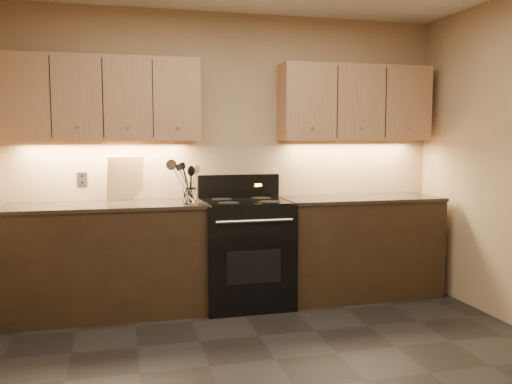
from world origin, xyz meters
TOP-DOWN VIEW (x-y plane):
  - wall_back at (0.00, 2.00)m, footprint 4.00×0.04m
  - counter_left at (-1.10, 1.70)m, footprint 1.62×0.62m
  - counter_right at (1.18, 1.70)m, footprint 1.46×0.62m
  - stove at (0.08, 1.68)m, footprint 0.76×0.68m
  - upper_cab_left at (-1.10, 1.85)m, footprint 1.60×0.30m
  - upper_cab_right at (1.18, 1.85)m, footprint 1.44×0.30m
  - outlet_plate at (-1.30, 1.99)m, footprint 0.08×0.01m
  - utensil_crock at (-0.42, 1.56)m, footprint 0.14×0.14m
  - cutting_board at (-0.94, 1.94)m, footprint 0.34×0.19m
  - wooden_spoon at (-0.45, 1.56)m, footprint 0.17×0.13m
  - black_spoon at (-0.42, 1.59)m, footprint 0.07×0.11m
  - black_turner at (-0.41, 1.55)m, footprint 0.17×0.17m
  - steel_spatula at (-0.38, 1.57)m, footprint 0.24×0.13m
  - steel_skimmer at (-0.40, 1.54)m, footprint 0.27×0.18m

SIDE VIEW (x-z plane):
  - counter_left at x=-1.10m, z-range 0.00..0.93m
  - counter_right at x=1.18m, z-range 0.00..0.93m
  - stove at x=0.08m, z-range -0.09..1.05m
  - utensil_crock at x=-0.42m, z-range 0.92..1.06m
  - black_spoon at x=-0.42m, z-range 0.94..1.25m
  - wooden_spoon at x=-0.45m, z-range 0.94..1.27m
  - outlet_plate at x=-1.30m, z-range 1.06..1.18m
  - black_turner at x=-0.41m, z-range 0.94..1.30m
  - steel_spatula at x=-0.38m, z-range 0.94..1.31m
  - cutting_board at x=-0.94m, z-range 0.93..1.32m
  - steel_skimmer at x=-0.40m, z-range 0.94..1.33m
  - wall_back at x=0.00m, z-range 0.00..2.60m
  - upper_cab_left at x=-1.10m, z-range 1.45..2.15m
  - upper_cab_right at x=1.18m, z-range 1.45..2.15m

